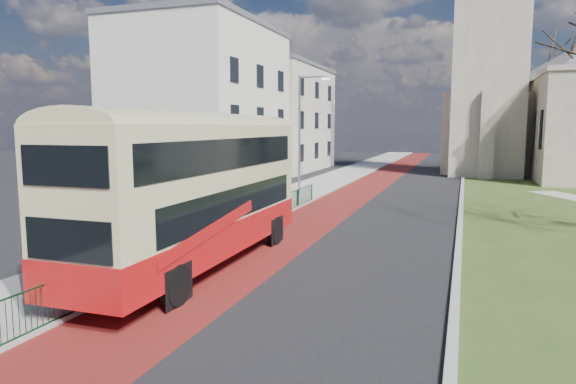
% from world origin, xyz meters
% --- Properties ---
extents(ground, '(160.00, 160.00, 0.00)m').
position_xyz_m(ground, '(0.00, 0.00, 0.00)').
color(ground, black).
rests_on(ground, ground).
extents(road_carriageway, '(9.00, 120.00, 0.01)m').
position_xyz_m(road_carriageway, '(1.50, 20.00, 0.01)').
color(road_carriageway, black).
rests_on(road_carriageway, ground).
extents(bus_lane, '(3.40, 120.00, 0.01)m').
position_xyz_m(bus_lane, '(-1.20, 20.00, 0.01)').
color(bus_lane, '#591414').
rests_on(bus_lane, ground).
extents(pavement_west, '(4.00, 120.00, 0.12)m').
position_xyz_m(pavement_west, '(-5.00, 20.00, 0.06)').
color(pavement_west, gray).
rests_on(pavement_west, ground).
extents(kerb_west, '(0.25, 120.00, 0.13)m').
position_xyz_m(kerb_west, '(-3.00, 20.00, 0.07)').
color(kerb_west, '#999993').
rests_on(kerb_west, ground).
extents(kerb_east, '(0.25, 80.00, 0.13)m').
position_xyz_m(kerb_east, '(6.10, 22.00, 0.07)').
color(kerb_east, '#999993').
rests_on(kerb_east, ground).
extents(pedestrian_railing, '(0.07, 24.00, 1.12)m').
position_xyz_m(pedestrian_railing, '(-2.95, 4.00, 0.55)').
color(pedestrian_railing, '#0D3917').
rests_on(pedestrian_railing, ground).
extents(gothic_church, '(16.38, 18.00, 40.00)m').
position_xyz_m(gothic_church, '(12.56, 38.00, 13.13)').
color(gothic_church, gray).
rests_on(gothic_church, ground).
extents(street_block_near, '(10.30, 14.30, 13.00)m').
position_xyz_m(street_block_near, '(-14.00, 22.00, 6.51)').
color(street_block_near, silver).
rests_on(street_block_near, ground).
extents(street_block_far, '(10.30, 16.30, 11.50)m').
position_xyz_m(street_block_far, '(-14.00, 38.00, 5.76)').
color(street_block_far, '#B5AE99').
rests_on(street_block_far, ground).
extents(streetlamp, '(2.13, 0.18, 8.00)m').
position_xyz_m(streetlamp, '(-4.35, 18.00, 4.59)').
color(streetlamp, gray).
rests_on(streetlamp, pavement_west).
extents(bus, '(2.92, 11.99, 5.00)m').
position_xyz_m(bus, '(-2.23, -0.25, 2.85)').
color(bus, '#AA0F10').
rests_on(bus, ground).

